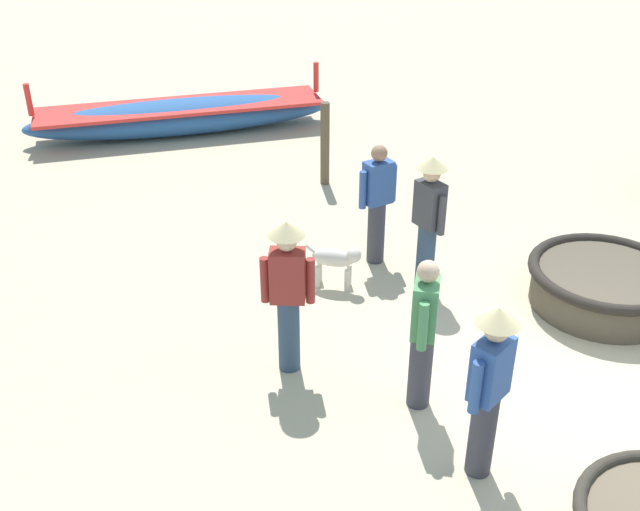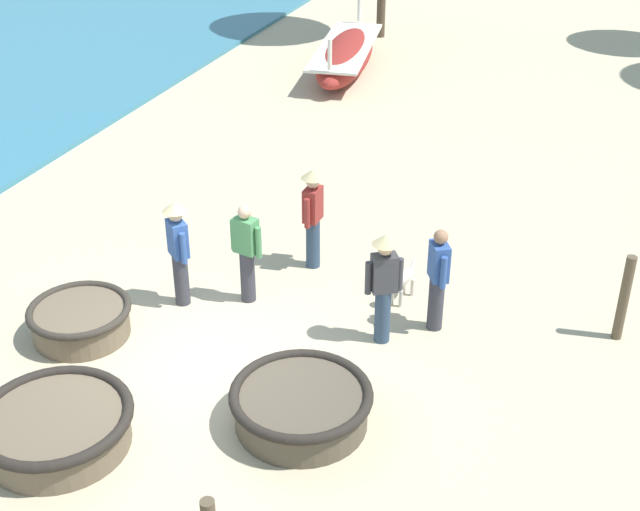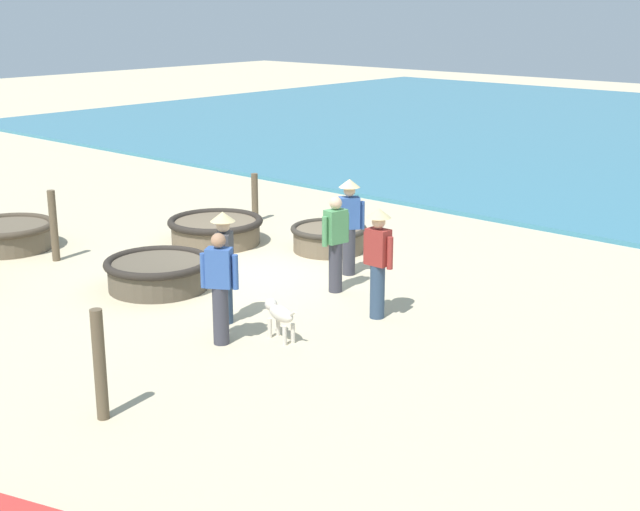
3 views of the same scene
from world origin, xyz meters
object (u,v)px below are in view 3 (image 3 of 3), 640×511
(fisherman_crouching, at_px, (336,242))
(fisherman_standing_left, at_px, (378,256))
(dog, at_px, (279,314))
(coracle_far_left, at_px, (158,272))
(mooring_post_shoreline, at_px, (255,197))
(coracle_tilted, at_px, (8,234))
(coracle_front_left, at_px, (329,237))
(fisherman_by_coracle, at_px, (220,286))
(fisherman_hauling, at_px, (224,260))
(coracle_weathered, at_px, (216,229))
(mooring_post_inland, at_px, (54,226))
(fisherman_standing_right, at_px, (349,220))
(mooring_post_mid_beach, at_px, (100,365))

(fisherman_crouching, xyz_separation_m, fisherman_standing_left, (0.52, 1.27, 0.12))
(fisherman_crouching, relative_size, dog, 2.32)
(coracle_far_left, relative_size, mooring_post_shoreline, 1.69)
(coracle_tilted, xyz_separation_m, coracle_front_left, (-3.94, 4.64, -0.02))
(fisherman_by_coracle, relative_size, dog, 2.32)
(coracle_tilted, bearing_deg, coracle_far_left, 95.18)
(fisherman_hauling, bearing_deg, coracle_weathered, -129.98)
(fisherman_by_coracle, distance_m, mooring_post_shoreline, 7.07)
(coracle_front_left, bearing_deg, coracle_far_left, -9.15)
(coracle_tilted, height_order, mooring_post_inland, mooring_post_inland)
(mooring_post_inland, bearing_deg, coracle_tilted, -83.78)
(coracle_tilted, bearing_deg, fisherman_by_coracle, 84.92)
(fisherman_hauling, bearing_deg, mooring_post_shoreline, -138.19)
(coracle_tilted, relative_size, mooring_post_shoreline, 1.71)
(coracle_front_left, distance_m, coracle_far_left, 3.62)
(coracle_weathered, height_order, mooring_post_inland, mooring_post_inland)
(coracle_far_left, distance_m, fisherman_by_coracle, 2.81)
(fisherman_standing_left, distance_m, mooring_post_inland, 6.40)
(fisherman_standing_right, bearing_deg, mooring_post_mid_beach, 13.59)
(fisherman_by_coracle, distance_m, fisherman_crouching, 2.78)
(coracle_front_left, height_order, fisherman_standing_left, fisherman_standing_left)
(dog, relative_size, mooring_post_mid_beach, 0.52)
(fisherman_hauling, bearing_deg, fisherman_by_coracle, 43.47)
(coracle_tilted, relative_size, coracle_far_left, 1.01)
(mooring_post_shoreline, bearing_deg, dog, 48.57)
(fisherman_standing_right, height_order, mooring_post_mid_beach, fisherman_standing_right)
(mooring_post_mid_beach, bearing_deg, dog, -175.96)
(coracle_far_left, height_order, mooring_post_inland, mooring_post_inland)
(fisherman_standing_left, bearing_deg, coracle_weathered, -104.00)
(fisherman_standing_left, bearing_deg, mooring_post_shoreline, -117.87)
(coracle_tilted, bearing_deg, fisherman_standing_left, 102.27)
(fisherman_standing_left, xyz_separation_m, fisherman_hauling, (1.65, -1.52, 0.00))
(coracle_front_left, distance_m, fisherman_standing_left, 3.81)
(fisherman_standing_right, bearing_deg, coracle_weathered, -87.36)
(coracle_tilted, distance_m, mooring_post_shoreline, 5.04)
(fisherman_crouching, bearing_deg, fisherman_standing_left, 67.67)
(fisherman_standing_right, height_order, mooring_post_inland, fisherman_standing_right)
(coracle_tilted, distance_m, mooring_post_mid_beach, 7.96)
(fisherman_standing_right, distance_m, fisherman_by_coracle, 3.71)
(mooring_post_inland, bearing_deg, dog, 89.04)
(coracle_tilted, height_order, fisherman_standing_right, fisherman_standing_right)
(fisherman_by_coracle, xyz_separation_m, mooring_post_inland, (-0.74, -5.26, -0.19))
(coracle_front_left, height_order, dog, dog)
(coracle_weathered, height_order, fisherman_hauling, fisherman_hauling)
(mooring_post_inland, relative_size, mooring_post_shoreline, 1.26)
(coracle_front_left, relative_size, fisherman_hauling, 0.86)
(mooring_post_shoreline, bearing_deg, coracle_far_left, 26.51)
(coracle_far_left, bearing_deg, fisherman_hauling, 79.85)
(coracle_far_left, bearing_deg, fisherman_by_coracle, 69.63)
(fisherman_crouching, bearing_deg, fisherman_standing_right, -152.95)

